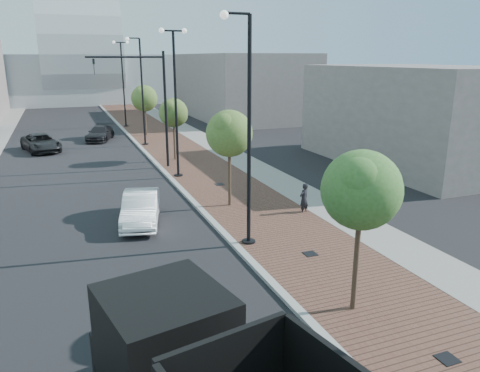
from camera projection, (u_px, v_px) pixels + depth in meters
name	position (u px, v px, depth m)	size (l,w,h in m)	color
sidewalk	(163.00, 133.00, 47.09)	(7.00, 140.00, 0.12)	#4C2D23
concrete_strip	(189.00, 132.00, 48.04)	(2.40, 140.00, 0.13)	slate
curb	(129.00, 135.00, 45.85)	(0.30, 140.00, 0.14)	gray
white_sedan	(141.00, 208.00, 21.57)	(1.58, 4.52, 1.49)	white
dark_car_mid	(41.00, 143.00, 38.14)	(2.38, 5.15, 1.43)	black
dark_car_far	(100.00, 133.00, 43.16)	(1.89, 4.64, 1.35)	black
pedestrian	(304.00, 199.00, 22.76)	(0.58, 0.38, 1.59)	black
streetlight_1	(246.00, 143.00, 17.99)	(1.44, 0.56, 9.21)	black
streetlight_2	(176.00, 103.00, 28.65)	(1.72, 0.56, 9.28)	black
streetlight_3	(141.00, 96.00, 39.49)	(1.44, 0.56, 9.21)	black
streetlight_4	(123.00, 83.00, 50.15)	(1.72, 0.56, 9.28)	black
traffic_mast	(152.00, 97.00, 30.98)	(5.09, 0.20, 8.00)	black
tree_0	(362.00, 190.00, 13.17)	(2.38, 2.33, 5.09)	#382619
tree_1	(230.00, 134.00, 23.03)	(2.41, 2.37, 5.08)	#382619
tree_2	(174.00, 113.00, 33.85)	(2.22, 2.14, 4.70)	#382619
tree_3	(145.00, 98.00, 44.57)	(2.56, 2.54, 5.00)	#382619
convention_center	(79.00, 66.00, 83.85)	(50.00, 30.00, 50.00)	#A3AAAD
commercial_block_ne	(240.00, 86.00, 59.38)	(12.00, 22.00, 8.00)	slate
commercial_block_e	(417.00, 115.00, 33.35)	(10.00, 16.00, 7.00)	#605957
utility_cover_0	(447.00, 359.00, 11.75)	(0.50, 0.50, 0.02)	black
utility_cover_1	(310.00, 254.00, 18.02)	(0.50, 0.50, 0.02)	black
utility_cover_2	(219.00, 184.00, 27.87)	(0.50, 0.50, 0.02)	black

